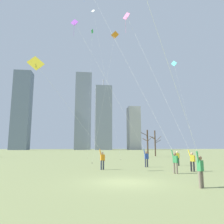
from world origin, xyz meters
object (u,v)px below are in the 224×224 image
(bystander_strolling_midfield, at_px, (177,158))
(distant_kite_low_near_trees_orange, at_px, (113,43))
(kite_flyer_foreground_left_blue, at_px, (149,110))
(kite_flyer_far_back_pink, at_px, (177,127))
(kite_flyer_foreground_right_purple, at_px, (135,136))
(bare_tree_far_right_edge, at_px, (155,143))
(kite_flyer_midfield_left_yellow, at_px, (87,138))
(kite_flyer_midfield_right_red, at_px, (186,126))
(distant_kite_drifting_right_white, at_px, (97,30))
(distant_kite_high_overhead_green, at_px, (92,40))
(bare_tree_leftmost, at_px, (147,142))
(distant_kite_drifting_left_teal, at_px, (175,70))

(bystander_strolling_midfield, xyz_separation_m, distant_kite_low_near_trees_orange, (-6.58, 5.15, 15.97))
(kite_flyer_foreground_left_blue, height_order, distant_kite_low_near_trees_orange, kite_flyer_foreground_left_blue)
(kite_flyer_far_back_pink, height_order, kite_flyer_foreground_right_purple, kite_flyer_far_back_pink)
(bare_tree_far_right_edge, bearing_deg, kite_flyer_foreground_left_blue, -109.39)
(kite_flyer_midfield_left_yellow, relative_size, bystander_strolling_midfield, 6.17)
(kite_flyer_midfield_right_red, distance_m, distant_kite_drifting_right_white, 33.96)
(bystander_strolling_midfield, xyz_separation_m, distant_kite_high_overhead_green, (-9.24, 20.50, 24.31))
(kite_flyer_foreground_right_purple, relative_size, distant_kite_drifting_right_white, 0.62)
(distant_kite_drifting_right_white, relative_size, bare_tree_leftmost, 4.92)
(kite_flyer_foreground_right_purple, bearing_deg, bare_tree_leftmost, 70.05)
(distant_kite_high_overhead_green, bearing_deg, kite_flyer_foreground_left_blue, -80.81)
(kite_flyer_foreground_left_blue, relative_size, distant_kite_high_overhead_green, 0.73)
(distant_kite_high_overhead_green, relative_size, distant_kite_drifting_left_teal, 1.58)
(kite_flyer_foreground_left_blue, bearing_deg, distant_kite_drifting_left_teal, 58.84)
(kite_flyer_midfield_right_red, xyz_separation_m, bare_tree_far_right_edge, (11.47, 38.63, -0.05))
(kite_flyer_foreground_right_purple, xyz_separation_m, distant_kite_drifting_right_white, (-3.50, 14.24, 20.34))
(kite_flyer_midfield_right_red, distance_m, kite_flyer_foreground_right_purple, 12.73)
(kite_flyer_foreground_right_purple, bearing_deg, distant_kite_low_near_trees_orange, 103.21)
(bystander_strolling_midfield, bearing_deg, bare_tree_leftmost, 82.41)
(kite_flyer_midfield_left_yellow, xyz_separation_m, distant_kite_high_overhead_green, (0.99, 24.18, 22.27))
(distant_kite_drifting_left_teal, bearing_deg, kite_flyer_far_back_pink, -115.04)
(kite_flyer_midfield_left_yellow, distance_m, distant_kite_drifting_left_teal, 25.64)
(distant_kite_drifting_left_teal, bearing_deg, kite_flyer_foreground_right_purple, -130.27)
(bare_tree_far_right_edge, bearing_deg, kite_flyer_midfield_right_red, -106.54)
(kite_flyer_far_back_pink, bearing_deg, kite_flyer_midfield_right_red, -111.73)
(kite_flyer_far_back_pink, xyz_separation_m, bystander_strolling_midfield, (2.09, 4.90, -2.96))
(distant_kite_high_overhead_green, xyz_separation_m, distant_kite_drifting_left_teal, (14.90, -8.80, -9.30))
(bare_tree_far_right_edge, bearing_deg, kite_flyer_foreground_right_purple, -112.96)
(bare_tree_far_right_edge, bearing_deg, distant_kite_drifting_right_white, -141.13)
(kite_flyer_foreground_left_blue, xyz_separation_m, kite_flyer_foreground_right_purple, (-0.16, 4.84, -2.03))
(bystander_strolling_midfield, distance_m, bare_tree_far_right_edge, 25.64)
(kite_flyer_far_back_pink, bearing_deg, distant_kite_high_overhead_green, 105.72)
(kite_flyer_foreground_right_purple, bearing_deg, distant_kite_high_overhead_green, 100.80)
(distant_kite_high_overhead_green, bearing_deg, kite_flyer_far_back_pink, -74.28)
(kite_flyer_foreground_left_blue, distance_m, distant_kite_high_overhead_green, 33.37)
(kite_flyer_foreground_left_blue, relative_size, distant_kite_drifting_left_teal, 1.15)
(kite_flyer_far_back_pink, distance_m, bare_tree_far_right_edge, 30.82)
(kite_flyer_far_back_pink, relative_size, distant_kite_drifting_right_white, 0.63)
(kite_flyer_far_back_pink, bearing_deg, kite_flyer_foreground_right_purple, 128.25)
(kite_flyer_foreground_left_blue, relative_size, kite_flyer_foreground_right_purple, 1.18)
(kite_flyer_far_back_pink, xyz_separation_m, distant_kite_drifting_right_white, (-6.54, 18.10, 19.67))
(kite_flyer_midfield_left_yellow, relative_size, bare_tree_leftmost, 1.77)
(distant_kite_low_near_trees_orange, bearing_deg, kite_flyer_foreground_right_purple, -76.79)
(kite_flyer_foreground_left_blue, relative_size, bare_tree_leftmost, 3.60)
(distant_kite_high_overhead_green, distance_m, distant_kite_low_near_trees_orange, 17.67)
(kite_flyer_far_back_pink, height_order, distant_kite_low_near_trees_orange, distant_kite_low_near_trees_orange)
(kite_flyer_foreground_right_purple, relative_size, distant_kite_low_near_trees_orange, 0.91)
(kite_flyer_far_back_pink, relative_size, bare_tree_far_right_edge, 2.97)
(kite_flyer_foreground_left_blue, bearing_deg, distant_kite_low_near_trees_orange, 98.32)
(kite_flyer_midfield_left_yellow, bearing_deg, bystander_strolling_midfield, 19.79)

